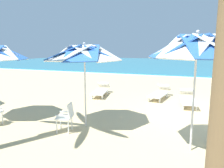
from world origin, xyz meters
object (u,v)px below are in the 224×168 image
object	(u,v)px
beach_umbrella_0	(197,48)
beach_umbrella_1	(84,54)
sun_lounger_1	(188,99)
sun_lounger_3	(101,90)
sun_lounger_2	(160,93)
plastic_chair_0	(221,127)
plastic_chair_1	(66,116)

from	to	relation	value
beach_umbrella_0	beach_umbrella_1	xyz separation A→B (m)	(-3.18, 0.51, -0.16)
sun_lounger_1	sun_lounger_3	distance (m)	4.42
sun_lounger_2	beach_umbrella_1	bearing A→B (deg)	-107.91
beach_umbrella_1	sun_lounger_1	xyz separation A→B (m)	(2.92, 4.01, -2.03)
beach_umbrella_0	sun_lounger_2	size ratio (longest dim) A/B	1.30
sun_lounger_2	sun_lounger_3	world-z (taller)	same
plastic_chair_0	plastic_chair_1	world-z (taller)	same
beach_umbrella_0	sun_lounger_3	world-z (taller)	beach_umbrella_0
sun_lounger_2	sun_lounger_3	xyz separation A→B (m)	(-3.04, -0.47, 0.00)
beach_umbrella_0	sun_lounger_3	bearing A→B (deg)	133.86
plastic_chair_0	plastic_chair_1	distance (m)	4.20
beach_umbrella_0	plastic_chair_1	distance (m)	4.00
plastic_chair_0	beach_umbrella_1	bearing A→B (deg)	-179.95
sun_lounger_2	plastic_chair_0	bearing A→B (deg)	-64.45
beach_umbrella_0	sun_lounger_2	distance (m)	5.98
beach_umbrella_1	sun_lounger_2	bearing A→B (deg)	72.09
plastic_chair_0	sun_lounger_3	world-z (taller)	plastic_chair_0
beach_umbrella_1	plastic_chair_1	bearing A→B (deg)	-115.98
beach_umbrella_0	plastic_chair_1	bearing A→B (deg)	-178.18
sun_lounger_1	sun_lounger_2	distance (m)	1.58
plastic_chair_1	sun_lounger_1	size ratio (longest dim) A/B	0.39
plastic_chair_0	beach_umbrella_1	size ratio (longest dim) A/B	0.33
plastic_chair_0	beach_umbrella_0	bearing A→B (deg)	-142.55
beach_umbrella_0	beach_umbrella_1	distance (m)	3.22
sun_lounger_3	beach_umbrella_1	bearing A→B (deg)	-71.10
beach_umbrella_1	sun_lounger_2	size ratio (longest dim) A/B	1.20
beach_umbrella_1	sun_lounger_3	size ratio (longest dim) A/B	1.19
plastic_chair_1	sun_lounger_1	bearing A→B (deg)	55.17
beach_umbrella_1	sun_lounger_3	xyz separation A→B (m)	(-1.48, 4.34, -2.03)
plastic_chair_0	sun_lounger_2	distance (m)	5.33
plastic_chair_1	sun_lounger_1	world-z (taller)	plastic_chair_1
plastic_chair_1	sun_lounger_2	world-z (taller)	plastic_chair_1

